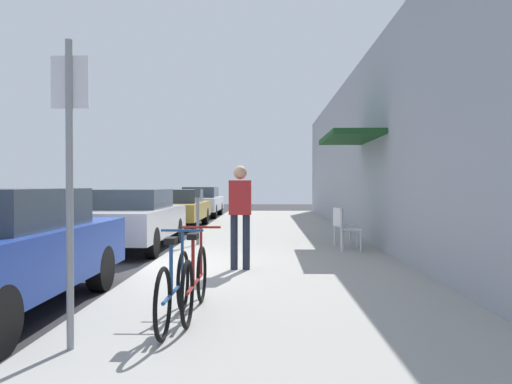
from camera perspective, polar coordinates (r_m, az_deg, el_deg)
ground_plane at (r=8.79m, az=-12.44°, el=-9.06°), size 60.00×60.00×0.00m
sidewalk_slab at (r=10.52m, az=2.33°, el=-7.08°), size 4.50×32.00×0.12m
building_facade at (r=10.77m, az=15.23°, el=5.44°), size 1.40×32.00×4.75m
parked_car_1 at (r=11.85m, az=-14.20°, el=-2.95°), size 1.80×4.40×1.40m
parked_car_2 at (r=17.68m, az=-9.02°, el=-1.79°), size 1.80×4.40×1.35m
parked_car_3 at (r=23.57m, az=-6.43°, el=-1.08°), size 1.80×4.40×1.41m
parking_meter at (r=11.49m, az=-6.78°, el=-2.27°), size 0.12×0.10×1.32m
street_sign at (r=4.41m, az=-20.80°, el=2.52°), size 0.32×0.06×2.60m
bicycle_0 at (r=5.03m, az=-9.47°, el=-10.94°), size 0.46×1.71×0.90m
bicycle_1 at (r=5.40m, az=-7.07°, el=-10.13°), size 0.46×1.71×0.90m
cafe_chair_0 at (r=10.54m, az=10.61°, el=-3.99°), size 0.52×0.52×0.87m
cafe_chair_1 at (r=11.28m, az=9.99°, el=-3.68°), size 0.53×0.53×0.87m
pedestrian_standing at (r=8.03m, az=-1.85°, el=-1.93°), size 0.36×0.22×1.70m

